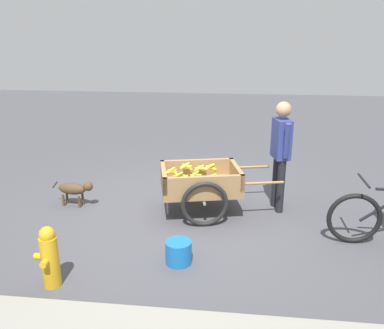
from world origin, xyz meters
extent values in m
plane|color=#47474C|center=(0.00, 0.00, 0.00)|extent=(24.00, 24.00, 0.00)
cube|color=#937047|center=(-0.19, -0.10, 0.40)|extent=(1.25, 1.03, 0.10)
cube|color=#937047|center=(0.32, 0.02, 0.57)|extent=(0.24, 0.79, 0.24)
cube|color=#937047|center=(-0.69, -0.22, 0.57)|extent=(0.24, 0.79, 0.24)
cube|color=#937047|center=(-0.27, 0.26, 0.57)|extent=(1.08, 0.31, 0.24)
cube|color=#937047|center=(-0.10, -0.46, 0.57)|extent=(1.08, 0.31, 0.24)
torus|color=black|center=(-0.29, 0.33, 0.32)|extent=(0.64, 0.20, 0.64)
torus|color=black|center=(-0.09, -0.53, 0.32)|extent=(0.64, 0.20, 0.64)
cylinder|color=gray|center=(-0.19, -0.10, 0.32)|extent=(0.24, 0.87, 0.04)
cylinder|color=#937047|center=(-1.07, 0.04, 0.55)|extent=(0.54, 0.16, 0.04)
cylinder|color=#937047|center=(-0.91, -0.62, 0.55)|extent=(0.54, 0.16, 0.04)
cylinder|color=gray|center=(0.27, 0.01, 0.18)|extent=(0.04, 0.04, 0.35)
ellipsoid|color=gold|center=(-0.15, -0.08, 0.57)|extent=(0.18, 0.10, 0.14)
ellipsoid|color=gold|center=(-0.13, -0.07, 0.58)|extent=(0.19, 0.08, 0.05)
ellipsoid|color=gold|center=(-0.11, -0.06, 0.59)|extent=(0.17, 0.11, 0.15)
ellipsoid|color=gold|center=(0.22, -0.20, 0.57)|extent=(0.18, 0.10, 0.13)
ellipsoid|color=gold|center=(0.23, -0.19, 0.58)|extent=(0.18, 0.13, 0.07)
ellipsoid|color=gold|center=(0.24, -0.18, 0.59)|extent=(0.18, 0.14, 0.09)
ellipsoid|color=gold|center=(0.26, -0.17, 0.60)|extent=(0.18, 0.10, 0.14)
ellipsoid|color=gold|center=(-0.18, -0.40, 0.56)|extent=(0.17, 0.12, 0.15)
ellipsoid|color=gold|center=(-0.16, -0.39, 0.57)|extent=(0.18, 0.05, 0.04)
ellipsoid|color=gold|center=(-0.14, -0.38, 0.58)|extent=(0.18, 0.10, 0.13)
ellipsoid|color=gold|center=(0.08, 0.03, 0.60)|extent=(0.18, 0.07, 0.13)
ellipsoid|color=gold|center=(0.09, 0.04, 0.61)|extent=(0.19, 0.11, 0.05)
ellipsoid|color=gold|center=(0.11, 0.05, 0.62)|extent=(0.18, 0.06, 0.14)
ellipsoid|color=gold|center=(0.00, 0.16, 0.55)|extent=(0.17, 0.06, 0.15)
ellipsoid|color=gold|center=(0.01, 0.17, 0.56)|extent=(0.19, 0.05, 0.09)
ellipsoid|color=gold|center=(0.02, 0.18, 0.57)|extent=(0.18, 0.13, 0.08)
ellipsoid|color=gold|center=(0.04, 0.19, 0.58)|extent=(0.17, 0.07, 0.14)
ellipsoid|color=gold|center=(-0.37, -0.16, 0.52)|extent=(0.18, 0.11, 0.13)
ellipsoid|color=gold|center=(-0.36, -0.15, 0.53)|extent=(0.19, 0.07, 0.08)
ellipsoid|color=gold|center=(-0.35, -0.14, 0.54)|extent=(0.19, 0.12, 0.08)
ellipsoid|color=gold|center=(-0.34, -0.13, 0.55)|extent=(0.18, 0.06, 0.13)
ellipsoid|color=gold|center=(0.03, -0.32, 0.62)|extent=(0.18, 0.06, 0.14)
ellipsoid|color=gold|center=(0.04, -0.31, 0.63)|extent=(0.19, 0.09, 0.05)
ellipsoid|color=gold|center=(0.06, -0.30, 0.64)|extent=(0.18, 0.13, 0.13)
ellipsoid|color=gold|center=(-0.33, -0.33, 0.60)|extent=(0.18, 0.08, 0.14)
ellipsoid|color=gold|center=(-0.32, -0.32, 0.61)|extent=(0.19, 0.06, 0.10)
ellipsoid|color=gold|center=(-0.31, -0.32, 0.62)|extent=(0.18, 0.12, 0.05)
ellipsoid|color=gold|center=(-0.30, -0.31, 0.63)|extent=(0.18, 0.14, 0.10)
ellipsoid|color=gold|center=(-0.30, -0.30, 0.64)|extent=(0.19, 0.07, 0.13)
ellipsoid|color=gold|center=(-0.02, 0.17, 0.59)|extent=(0.18, 0.07, 0.14)
ellipsoid|color=gold|center=(-0.01, 0.18, 0.60)|extent=(0.19, 0.08, 0.08)
ellipsoid|color=gold|center=(0.01, 0.19, 0.61)|extent=(0.19, 0.08, 0.08)
ellipsoid|color=gold|center=(0.02, 0.20, 0.62)|extent=(0.18, 0.10, 0.14)
cylinder|color=black|center=(-1.33, -0.25, 0.40)|extent=(0.11, 0.11, 0.79)
cylinder|color=black|center=(-1.28, -0.47, 0.40)|extent=(0.11, 0.11, 0.79)
cube|color=navy|center=(-1.31, -0.36, 1.07)|extent=(0.27, 0.38, 0.56)
sphere|color=tan|center=(-1.31, -0.36, 1.49)|extent=(0.21, 0.21, 0.21)
cylinder|color=navy|center=(-1.36, -0.15, 1.10)|extent=(0.08, 0.17, 0.51)
cylinder|color=navy|center=(-1.26, -0.58, 1.10)|extent=(0.08, 0.12, 0.51)
torus|color=black|center=(-2.15, 0.57, 0.33)|extent=(0.66, 0.06, 0.66)
cylinder|color=black|center=(-2.47, 0.57, 0.51)|extent=(0.53, 0.04, 0.43)
cylinder|color=black|center=(-2.20, 0.57, 0.83)|extent=(0.03, 0.46, 0.03)
ellipsoid|color=#4C3823|center=(1.75, -0.13, 0.27)|extent=(0.46, 0.23, 0.18)
sphere|color=#4C3823|center=(1.48, -0.10, 0.33)|extent=(0.14, 0.14, 0.14)
cylinder|color=#4C3823|center=(2.03, -0.16, 0.31)|extent=(0.11, 0.04, 0.12)
cylinder|color=#4C3823|center=(1.61, -0.17, 0.09)|extent=(0.04, 0.04, 0.18)
cylinder|color=#4C3823|center=(1.62, -0.06, 0.09)|extent=(0.04, 0.04, 0.18)
cylinder|color=#4C3823|center=(1.87, -0.20, 0.09)|extent=(0.04, 0.04, 0.18)
cylinder|color=#4C3823|center=(1.89, -0.09, 0.09)|extent=(0.04, 0.04, 0.18)
cylinder|color=gold|center=(1.16, 1.84, 0.28)|extent=(0.18, 0.18, 0.55)
sphere|color=gold|center=(1.16, 1.84, 0.59)|extent=(0.16, 0.16, 0.16)
cylinder|color=gold|center=(1.27, 1.84, 0.33)|extent=(0.10, 0.07, 0.07)
cylinder|color=gold|center=(1.16, 1.95, 0.33)|extent=(0.07, 0.10, 0.07)
cylinder|color=#1966B2|center=(-0.07, 1.27, 0.13)|extent=(0.30, 0.30, 0.27)
camera|label=1|loc=(-0.68, 5.24, 2.51)|focal=37.67mm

